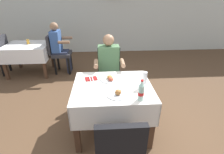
{
  "coord_description": "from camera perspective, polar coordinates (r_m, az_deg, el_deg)",
  "views": [
    {
      "loc": [
        -0.28,
        -1.89,
        1.87
      ],
      "look_at": [
        -0.14,
        0.16,
        0.83
      ],
      "focal_mm": 26.74,
      "sensor_mm": 36.0,
      "label": 1
    }
  ],
  "objects": [
    {
      "name": "ground_plane",
      "position": [
        2.67,
        3.4,
        -17.53
      ],
      "size": [
        11.0,
        11.0,
        0.0
      ],
      "primitive_type": "plane",
      "color": "brown"
    },
    {
      "name": "back_wall",
      "position": [
        5.81,
        -1.09,
        22.46
      ],
      "size": [
        11.0,
        0.12,
        2.85
      ],
      "primitive_type": "cube",
      "color": "silver",
      "rests_on": "ground"
    },
    {
      "name": "main_dining_table",
      "position": [
        2.34,
        0.16,
        -6.66
      ],
      "size": [
        1.06,
        0.9,
        0.75
      ],
      "color": "white",
      "rests_on": "ground"
    },
    {
      "name": "chair_far_diner_seat",
      "position": [
        3.09,
        -0.9,
        1.68
      ],
      "size": [
        0.44,
        0.5,
        0.97
      ],
      "color": "black",
      "rests_on": "ground"
    },
    {
      "name": "chair_near_camera_side",
      "position": [
        1.72,
        2.22,
        -22.87
      ],
      "size": [
        0.44,
        0.5,
        0.97
      ],
      "color": "black",
      "rests_on": "ground"
    },
    {
      "name": "seated_diner_far",
      "position": [
        2.92,
        -1.09,
        3.56
      ],
      "size": [
        0.5,
        0.46,
        1.26
      ],
      "color": "#282D42",
      "rests_on": "ground"
    },
    {
      "name": "plate_near_camera",
      "position": [
        2.04,
        1.94,
        -5.74
      ],
      "size": [
        0.25,
        0.25,
        0.07
      ],
      "color": "white",
      "rests_on": "main_dining_table"
    },
    {
      "name": "plate_far_diner",
      "position": [
        2.39,
        -0.82,
        -0.57
      ],
      "size": [
        0.26,
        0.26,
        0.06
      ],
      "color": "white",
      "rests_on": "main_dining_table"
    },
    {
      "name": "beer_glass_left",
      "position": [
        2.24,
        11.07,
        -0.62
      ],
      "size": [
        0.07,
        0.07,
        0.2
      ],
      "color": "white",
      "rests_on": "main_dining_table"
    },
    {
      "name": "cola_bottle_primary",
      "position": [
        1.94,
        9.92,
        -4.84
      ],
      "size": [
        0.07,
        0.07,
        0.26
      ],
      "color": "silver",
      "rests_on": "main_dining_table"
    },
    {
      "name": "napkin_cutlery_set",
      "position": [
        2.44,
        -7.12,
        -0.56
      ],
      "size": [
        0.19,
        0.2,
        0.01
      ],
      "color": "maroon",
      "rests_on": "main_dining_table"
    },
    {
      "name": "background_dining_table",
      "position": [
        4.65,
        -26.67,
        7.75
      ],
      "size": [
        1.02,
        0.84,
        0.75
      ],
      "color": "white",
      "rests_on": "ground"
    },
    {
      "name": "background_chair_right",
      "position": [
        4.42,
        -17.97,
        8.27
      ],
      "size": [
        0.5,
        0.44,
        0.97
      ],
      "color": "#2D2D33",
      "rests_on": "ground"
    },
    {
      "name": "background_patron",
      "position": [
        4.37,
        -17.63,
        10.26
      ],
      "size": [
        0.46,
        0.5,
        1.26
      ],
      "color": "#282D42",
      "rests_on": "ground"
    },
    {
      "name": "background_table_tumbler",
      "position": [
        4.62,
        -26.8,
        10.68
      ],
      "size": [
        0.06,
        0.06,
        0.11
      ],
      "primitive_type": "cylinder",
      "color": "#C68928",
      "rests_on": "background_dining_table"
    }
  ]
}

